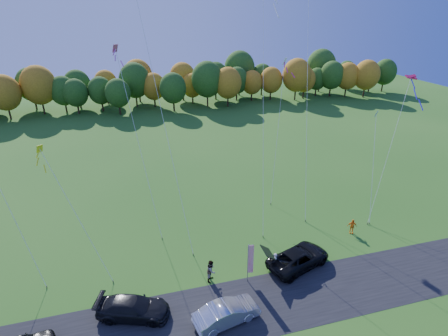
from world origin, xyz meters
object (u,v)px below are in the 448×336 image
object	(u,v)px
silver_sedan	(227,313)
person_east	(352,226)
black_suv	(299,258)
feather_flag	(250,259)

from	to	relation	value
silver_sedan	person_east	distance (m)	16.57
black_suv	feather_flag	xyz separation A→B (m)	(-4.71, -0.63, 1.41)
black_suv	person_east	size ratio (longest dim) A/B	3.74
silver_sedan	person_east	bearing A→B (deg)	-76.95
silver_sedan	feather_flag	distance (m)	4.78
person_east	feather_flag	xyz separation A→B (m)	(-12.03, -3.62, 1.44)
black_suv	person_east	world-z (taller)	black_suv
black_suv	silver_sedan	world-z (taller)	black_suv
feather_flag	black_suv	bearing A→B (deg)	7.64
person_east	feather_flag	size ratio (longest dim) A/B	0.43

